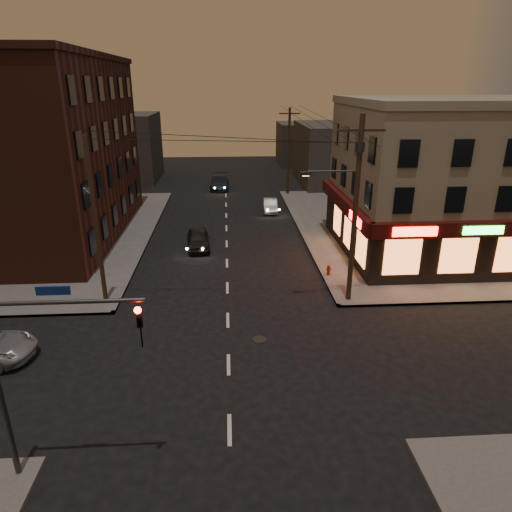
{
  "coord_description": "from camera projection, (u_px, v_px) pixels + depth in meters",
  "views": [
    {
      "loc": [
        0.1,
        -16.97,
        11.55
      ],
      "look_at": [
        1.53,
        4.88,
        3.2
      ],
      "focal_mm": 32.0,
      "sensor_mm": 36.0,
      "label": 1
    }
  ],
  "objects": [
    {
      "name": "ground",
      "position": [
        228.0,
        365.0,
        19.93
      ],
      "size": [
        120.0,
        120.0,
        0.0
      ],
      "primitive_type": "plane",
      "color": "black",
      "rests_on": "ground"
    },
    {
      "name": "sidewalk_ne",
      "position": [
        438.0,
        227.0,
        38.72
      ],
      "size": [
        24.0,
        28.0,
        0.15
      ],
      "primitive_type": "cube",
      "color": "#514F4C",
      "rests_on": "ground"
    },
    {
      "name": "sidewalk_nw",
      "position": [
        2.0,
        236.0,
        36.53
      ],
      "size": [
        24.0,
        28.0,
        0.15
      ],
      "primitive_type": "cube",
      "color": "#514F4C",
      "rests_on": "ground"
    },
    {
      "name": "pizza_building",
      "position": [
        456.0,
        178.0,
        31.52
      ],
      "size": [
        15.85,
        12.85,
        10.5
      ],
      "color": "gray",
      "rests_on": "sidewalk_ne"
    },
    {
      "name": "brick_apartment",
      "position": [
        32.0,
        152.0,
        34.4
      ],
      "size": [
        12.0,
        20.0,
        13.0
      ],
      "primitive_type": "cube",
      "color": "#442015",
      "rests_on": "sidewalk_nw"
    },
    {
      "name": "bg_building_ne_a",
      "position": [
        341.0,
        154.0,
        54.97
      ],
      "size": [
        10.0,
        12.0,
        7.0
      ],
      "primitive_type": "cube",
      "color": "#3F3D3A",
      "rests_on": "ground"
    },
    {
      "name": "bg_building_nw",
      "position": [
        121.0,
        147.0,
        56.88
      ],
      "size": [
        9.0,
        10.0,
        8.0
      ],
      "primitive_type": "cube",
      "color": "#3F3D3A",
      "rests_on": "ground"
    },
    {
      "name": "bg_building_ne_b",
      "position": [
        305.0,
        144.0,
        68.08
      ],
      "size": [
        8.0,
        8.0,
        6.0
      ],
      "primitive_type": "cube",
      "color": "#3F3D3A",
      "rests_on": "ground"
    },
    {
      "name": "utility_pole_main",
      "position": [
        354.0,
        202.0,
        23.7
      ],
      "size": [
        4.2,
        0.44,
        10.0
      ],
      "color": "#382619",
      "rests_on": "sidewalk_ne"
    },
    {
      "name": "utility_pole_far",
      "position": [
        289.0,
        152.0,
        48.53
      ],
      "size": [
        0.26,
        0.26,
        9.0
      ],
      "primitive_type": "cylinder",
      "color": "#382619",
      "rests_on": "sidewalk_ne"
    },
    {
      "name": "utility_pole_west",
      "position": [
        96.0,
        223.0,
        23.92
      ],
      "size": [
        0.24,
        0.24,
        9.0
      ],
      "primitive_type": "cylinder",
      "color": "#382619",
      "rests_on": "sidewalk_nw"
    },
    {
      "name": "traffic_signal",
      "position": [
        30.0,
        362.0,
        12.89
      ],
      "size": [
        4.49,
        0.32,
        6.47
      ],
      "color": "#333538",
      "rests_on": "ground"
    },
    {
      "name": "sedan_near",
      "position": [
        198.0,
        239.0,
        33.77
      ],
      "size": [
        1.95,
        4.2,
        1.39
      ],
      "primitive_type": "imported",
      "rotation": [
        0.0,
        0.0,
        0.08
      ],
      "color": "black",
      "rests_on": "ground"
    },
    {
      "name": "sedan_mid",
      "position": [
        270.0,
        205.0,
        43.4
      ],
      "size": [
        1.48,
        3.75,
        1.21
      ],
      "primitive_type": "imported",
      "rotation": [
        0.0,
        0.0,
        -0.06
      ],
      "color": "gray",
      "rests_on": "ground"
    },
    {
      "name": "sedan_far",
      "position": [
        220.0,
        182.0,
        52.74
      ],
      "size": [
        2.18,
        5.23,
        1.51
      ],
      "primitive_type": "imported",
      "rotation": [
        0.0,
        0.0,
        -0.01
      ],
      "color": "black",
      "rests_on": "ground"
    },
    {
      "name": "fire_hydrant",
      "position": [
        329.0,
        269.0,
        28.71
      ],
      "size": [
        0.31,
        0.31,
        0.69
      ],
      "rotation": [
        0.0,
        0.0,
        0.22
      ],
      "color": "maroon",
      "rests_on": "sidewalk_ne"
    }
  ]
}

